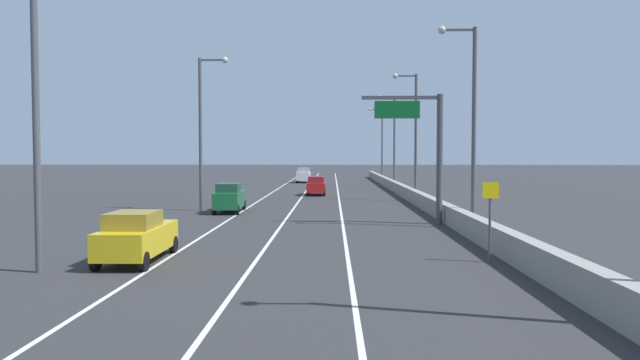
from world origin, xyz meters
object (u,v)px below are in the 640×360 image
object	(u,v)px
car_yellow_0	(137,236)
car_green_3	(229,198)
lamp_post_left_near	(42,88)
lamp_post_left_mid	(204,123)
lamp_post_right_second	(470,114)
lamp_post_right_fifth	(381,140)
speed_advisory_sign	(490,215)
car_white_2	(304,175)
lamp_post_right_third	(413,129)
overhead_sign_gantry	(427,142)
lamp_post_right_fourth	(392,136)
car_red_1	(316,186)

from	to	relation	value
car_yellow_0	car_green_3	size ratio (longest dim) A/B	1.03
car_yellow_0	car_green_3	world-z (taller)	car_green_3
lamp_post_left_near	car_yellow_0	bearing A→B (deg)	40.83
lamp_post_left_near	lamp_post_left_mid	bearing A→B (deg)	88.60
lamp_post_right_second	lamp_post_right_fifth	bearing A→B (deg)	90.28
speed_advisory_sign	car_white_2	xyz separation A→B (m)	(-10.02, 61.34, -0.70)
lamp_post_right_third	lamp_post_left_mid	bearing A→B (deg)	-151.73
car_yellow_0	lamp_post_left_mid	bearing A→B (deg)	95.39
overhead_sign_gantry	car_white_2	xyz separation A→B (m)	(-9.58, 49.47, -3.66)
lamp_post_right_second	car_white_2	size ratio (longest dim) A/B	2.30
overhead_sign_gantry	car_green_3	xyz separation A→B (m)	(-12.62, 6.61, -3.71)
speed_advisory_sign	car_yellow_0	size ratio (longest dim) A/B	0.63
overhead_sign_gantry	lamp_post_right_third	xyz separation A→B (m)	(1.52, 16.70, 1.53)
lamp_post_right_fourth	overhead_sign_gantry	bearing A→B (deg)	-92.67
lamp_post_right_third	lamp_post_right_fourth	size ratio (longest dim) A/B	1.00
lamp_post_right_second	car_green_3	xyz separation A→B (m)	(-14.66, 8.30, -5.24)
car_yellow_0	car_green_3	distance (m)	18.60
lamp_post_right_third	car_red_1	xyz separation A→B (m)	(-8.57, 7.14, -5.33)
lamp_post_right_second	car_red_1	xyz separation A→B (m)	(-9.08, 25.53, -5.33)
lamp_post_left_near	car_green_3	size ratio (longest dim) A/B	2.39
lamp_post_right_third	lamp_post_right_fourth	world-z (taller)	same
lamp_post_right_second	lamp_post_left_near	world-z (taller)	same
lamp_post_right_third	lamp_post_right_fifth	bearing A→B (deg)	89.62
overhead_sign_gantry	car_red_1	xyz separation A→B (m)	(-7.05, 23.84, -3.80)
lamp_post_right_fourth	car_yellow_0	bearing A→B (deg)	-107.05
lamp_post_right_second	speed_advisory_sign	bearing A→B (deg)	-98.89
lamp_post_right_fourth	car_white_2	bearing A→B (deg)	127.97
lamp_post_right_fifth	car_green_3	bearing A→B (deg)	-107.06
car_red_1	lamp_post_left_mid	bearing A→B (deg)	-115.74
overhead_sign_gantry	lamp_post_right_fifth	size ratio (longest dim) A/B	0.68
lamp_post_right_fifth	car_green_3	distance (m)	49.32
speed_advisory_sign	lamp_post_right_second	bearing A→B (deg)	81.11
car_white_2	car_yellow_0	bearing A→B (deg)	-93.01
lamp_post_right_third	lamp_post_right_fourth	distance (m)	18.40
lamp_post_right_second	lamp_post_right_fourth	bearing A→B (deg)	90.63
lamp_post_left_mid	car_green_3	distance (m)	5.80
lamp_post_right_second	lamp_post_left_mid	bearing A→B (deg)	149.94
lamp_post_right_third	lamp_post_left_near	distance (m)	35.05
lamp_post_right_third	car_red_1	size ratio (longest dim) A/B	2.49
lamp_post_right_fourth	car_yellow_0	world-z (taller)	lamp_post_right_fourth
lamp_post_right_third	car_yellow_0	world-z (taller)	lamp_post_right_third
lamp_post_right_fifth	car_yellow_0	distance (m)	67.30
lamp_post_right_third	lamp_post_right_fourth	bearing A→B (deg)	89.64
lamp_post_left_mid	car_yellow_0	xyz separation A→B (m)	(1.88, -19.98, -5.30)
car_white_2	car_green_3	bearing A→B (deg)	-94.06
lamp_post_right_third	car_white_2	distance (m)	34.98
lamp_post_right_second	lamp_post_left_near	distance (m)	21.25
overhead_sign_gantry	lamp_post_right_fourth	size ratio (longest dim) A/B	0.68
lamp_post_left_near	lamp_post_left_mid	size ratio (longest dim) A/B	1.00
lamp_post_right_second	lamp_post_right_fourth	distance (m)	36.79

